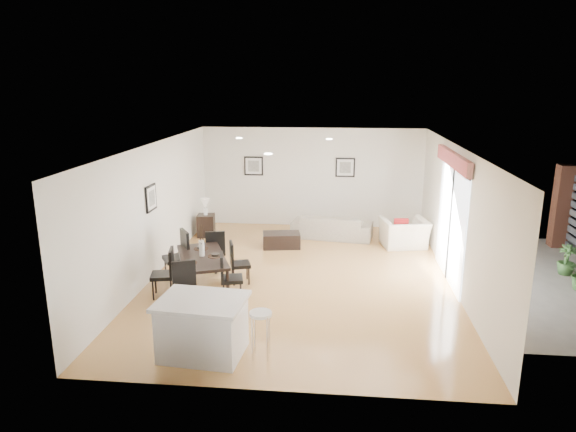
# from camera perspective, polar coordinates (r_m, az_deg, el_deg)

# --- Properties ---
(ground) EXTENTS (8.00, 8.00, 0.00)m
(ground) POSITION_cam_1_polar(r_m,az_deg,el_deg) (10.58, 1.38, -6.86)
(ground) COLOR #B77D4B
(ground) RESTS_ON ground
(wall_back) EXTENTS (6.00, 0.04, 2.70)m
(wall_back) POSITION_cam_1_polar(r_m,az_deg,el_deg) (14.06, 2.67, 4.28)
(wall_back) COLOR white
(wall_back) RESTS_ON ground
(wall_front) EXTENTS (6.00, 0.04, 2.70)m
(wall_front) POSITION_cam_1_polar(r_m,az_deg,el_deg) (6.38, -1.31, -8.70)
(wall_front) COLOR white
(wall_front) RESTS_ON ground
(wall_left) EXTENTS (0.04, 8.00, 2.70)m
(wall_left) POSITION_cam_1_polar(r_m,az_deg,el_deg) (10.80, -14.66, 0.63)
(wall_left) COLOR white
(wall_left) RESTS_ON ground
(wall_right) EXTENTS (0.04, 8.00, 2.70)m
(wall_right) POSITION_cam_1_polar(r_m,az_deg,el_deg) (10.38, 18.17, -0.18)
(wall_right) COLOR white
(wall_right) RESTS_ON ground
(ceiling) EXTENTS (6.00, 8.00, 0.02)m
(ceiling) POSITION_cam_1_polar(r_m,az_deg,el_deg) (9.91, 1.48, 7.82)
(ceiling) COLOR white
(ceiling) RESTS_ON wall_back
(sofa) EXTENTS (2.13, 1.09, 0.59)m
(sofa) POSITION_cam_1_polar(r_m,az_deg,el_deg) (13.19, 4.91, -1.15)
(sofa) COLOR #A59B85
(sofa) RESTS_ON ground
(armchair) EXTENTS (1.21, 1.11, 0.68)m
(armchair) POSITION_cam_1_polar(r_m,az_deg,el_deg) (12.71, 12.79, -1.88)
(armchair) COLOR silver
(armchair) RESTS_ON ground
(courtyard_plant_b) EXTENTS (0.44, 0.44, 0.63)m
(courtyard_plant_b) POSITION_cam_1_polar(r_m,az_deg,el_deg) (12.11, 28.55, -4.31)
(courtyard_plant_b) COLOR #355A26
(courtyard_plant_b) RESTS_ON ground
(dining_table) EXTENTS (1.36, 1.82, 0.68)m
(dining_table) POSITION_cam_1_polar(r_m,az_deg,el_deg) (9.93, -9.51, -4.76)
(dining_table) COLOR black
(dining_table) RESTS_ON ground
(dining_chair_wnear) EXTENTS (0.49, 0.49, 0.92)m
(dining_chair_wnear) POSITION_cam_1_polar(r_m,az_deg,el_deg) (9.78, -13.34, -5.87)
(dining_chair_wnear) COLOR black
(dining_chair_wnear) RESTS_ON ground
(dining_chair_wfar) EXTENTS (0.63, 0.63, 1.02)m
(dining_chair_wfar) POSITION_cam_1_polar(r_m,az_deg,el_deg) (10.52, -11.91, -4.01)
(dining_chair_wfar) COLOR black
(dining_chair_wfar) RESTS_ON ground
(dining_chair_enear) EXTENTS (0.47, 0.47, 0.88)m
(dining_chair_enear) POSITION_cam_1_polar(r_m,az_deg,el_deg) (9.45, -6.74, -6.44)
(dining_chair_enear) COLOR black
(dining_chair_enear) RESTS_ON ground
(dining_chair_efar) EXTENTS (0.48, 0.48, 0.85)m
(dining_chair_efar) POSITION_cam_1_polar(r_m,az_deg,el_deg) (10.20, -5.75, -4.92)
(dining_chair_efar) COLOR black
(dining_chair_efar) RESTS_ON ground
(dining_chair_head) EXTENTS (0.54, 0.54, 0.91)m
(dining_chair_head) POSITION_cam_1_polar(r_m,az_deg,el_deg) (9.07, -11.35, -7.47)
(dining_chair_head) COLOR black
(dining_chair_head) RESTS_ON ground
(dining_chair_foot) EXTENTS (0.48, 0.48, 0.90)m
(dining_chair_foot) POSITION_cam_1_polar(r_m,az_deg,el_deg) (10.89, -8.03, -3.56)
(dining_chair_foot) COLOR black
(dining_chair_foot) RESTS_ON ground
(vase) EXTENTS (0.68, 1.12, 0.63)m
(vase) POSITION_cam_1_polar(r_m,az_deg,el_deg) (9.82, -9.59, -2.84)
(vase) COLOR white
(vase) RESTS_ON dining_table
(coffee_table) EXTENTS (0.96, 0.67, 0.35)m
(coffee_table) POSITION_cam_1_polar(r_m,az_deg,el_deg) (12.41, -0.74, -2.69)
(coffee_table) COLOR black
(coffee_table) RESTS_ON ground
(side_table) EXTENTS (0.48, 0.48, 0.57)m
(side_table) POSITION_cam_1_polar(r_m,az_deg,el_deg) (13.43, -9.09, -1.04)
(side_table) COLOR black
(side_table) RESTS_ON ground
(table_lamp) EXTENTS (0.23, 0.23, 0.43)m
(table_lamp) POSITION_cam_1_polar(r_m,az_deg,el_deg) (13.29, -9.18, 1.30)
(table_lamp) COLOR white
(table_lamp) RESTS_ON side_table
(cushion) EXTENTS (0.34, 0.13, 0.33)m
(cushion) POSITION_cam_1_polar(r_m,az_deg,el_deg) (12.54, 12.45, -1.05)
(cushion) COLOR maroon
(cushion) RESTS_ON armchair
(kitchen_island) EXTENTS (1.32, 1.06, 0.87)m
(kitchen_island) POSITION_cam_1_polar(r_m,az_deg,el_deg) (7.71, -9.47, -12.04)
(kitchen_island) COLOR white
(kitchen_island) RESTS_ON ground
(bar_stool) EXTENTS (0.32, 0.32, 0.71)m
(bar_stool) POSITION_cam_1_polar(r_m,az_deg,el_deg) (7.47, -3.05, -11.32)
(bar_stool) COLOR white
(bar_stool) RESTS_ON ground
(framed_print_back_left) EXTENTS (0.52, 0.04, 0.52)m
(framed_print_back_left) POSITION_cam_1_polar(r_m,az_deg,el_deg) (14.15, -3.84, 5.57)
(framed_print_back_left) COLOR black
(framed_print_back_left) RESTS_ON wall_back
(framed_print_back_right) EXTENTS (0.52, 0.04, 0.52)m
(framed_print_back_right) POSITION_cam_1_polar(r_m,az_deg,el_deg) (13.96, 6.38, 5.39)
(framed_print_back_right) COLOR black
(framed_print_back_right) RESTS_ON wall_back
(framed_print_left_wall) EXTENTS (0.04, 0.52, 0.52)m
(framed_print_left_wall) POSITION_cam_1_polar(r_m,az_deg,el_deg) (10.54, -14.98, 1.94)
(framed_print_left_wall) COLOR black
(framed_print_left_wall) RESTS_ON wall_left
(sliding_door) EXTENTS (0.12, 2.70, 2.57)m
(sliding_door) POSITION_cam_1_polar(r_m,az_deg,el_deg) (10.59, 17.74, 1.89)
(sliding_door) COLOR white
(sliding_door) RESTS_ON wall_right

